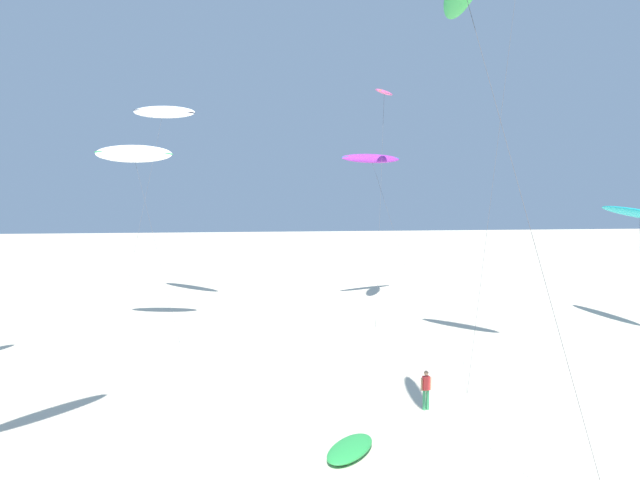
{
  "coord_description": "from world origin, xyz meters",
  "views": [
    {
      "loc": [
        0.77,
        -5.67,
        9.63
      ],
      "look_at": [
        3.75,
        16.54,
        7.98
      ],
      "focal_mm": 39.61,
      "sensor_mm": 36.0,
      "label": 1
    }
  ],
  "objects_px": {
    "grounded_kite_1": "(350,449)",
    "flying_kite_0": "(133,154)",
    "flying_kite_1": "(639,214)",
    "flying_kite_2": "(384,92)",
    "person_near_right": "(426,388)",
    "flying_kite_8": "(371,158)",
    "flying_kite_6": "(163,112)"
  },
  "relations": [
    {
      "from": "grounded_kite_1",
      "to": "person_near_right",
      "type": "height_order",
      "value": "person_near_right"
    },
    {
      "from": "flying_kite_6",
      "to": "grounded_kite_1",
      "type": "relative_size",
      "value": 4.82
    },
    {
      "from": "flying_kite_0",
      "to": "person_near_right",
      "type": "relative_size",
      "value": 7.33
    },
    {
      "from": "flying_kite_6",
      "to": "person_near_right",
      "type": "height_order",
      "value": "flying_kite_6"
    },
    {
      "from": "flying_kite_0",
      "to": "flying_kite_1",
      "type": "height_order",
      "value": "flying_kite_0"
    },
    {
      "from": "flying_kite_6",
      "to": "grounded_kite_1",
      "type": "height_order",
      "value": "flying_kite_6"
    },
    {
      "from": "flying_kite_0",
      "to": "flying_kite_2",
      "type": "height_order",
      "value": "flying_kite_2"
    },
    {
      "from": "flying_kite_2",
      "to": "person_near_right",
      "type": "height_order",
      "value": "flying_kite_2"
    },
    {
      "from": "flying_kite_8",
      "to": "flying_kite_1",
      "type": "bearing_deg",
      "value": -41.09
    },
    {
      "from": "flying_kite_6",
      "to": "person_near_right",
      "type": "xyz_separation_m",
      "value": [
        13.5,
        -29.46,
        -14.81
      ]
    },
    {
      "from": "person_near_right",
      "to": "flying_kite_8",
      "type": "bearing_deg",
      "value": 82.96
    },
    {
      "from": "flying_kite_6",
      "to": "grounded_kite_1",
      "type": "bearing_deg",
      "value": -74.65
    },
    {
      "from": "flying_kite_2",
      "to": "grounded_kite_1",
      "type": "relative_size",
      "value": 5.03
    },
    {
      "from": "flying_kite_0",
      "to": "person_near_right",
      "type": "bearing_deg",
      "value": -52.89
    },
    {
      "from": "flying_kite_1",
      "to": "person_near_right",
      "type": "relative_size",
      "value": 5.14
    },
    {
      "from": "flying_kite_0",
      "to": "flying_kite_6",
      "type": "height_order",
      "value": "flying_kite_6"
    },
    {
      "from": "flying_kite_8",
      "to": "person_near_right",
      "type": "xyz_separation_m",
      "value": [
        -3.59,
        -29.04,
        -11.16
      ]
    },
    {
      "from": "flying_kite_0",
      "to": "flying_kite_1",
      "type": "xyz_separation_m",
      "value": [
        33.9,
        -3.96,
        -4.01
      ]
    },
    {
      "from": "flying_kite_6",
      "to": "flying_kite_8",
      "type": "xyz_separation_m",
      "value": [
        17.09,
        -0.42,
        -3.65
      ]
    },
    {
      "from": "flying_kite_8",
      "to": "person_near_right",
      "type": "height_order",
      "value": "flying_kite_8"
    },
    {
      "from": "grounded_kite_1",
      "to": "person_near_right",
      "type": "distance_m",
      "value": 6.22
    },
    {
      "from": "flying_kite_2",
      "to": "flying_kite_1",
      "type": "bearing_deg",
      "value": -27.89
    },
    {
      "from": "flying_kite_8",
      "to": "flying_kite_6",
      "type": "bearing_deg",
      "value": 178.6
    },
    {
      "from": "grounded_kite_1",
      "to": "person_near_right",
      "type": "relative_size",
      "value": 2.01
    },
    {
      "from": "flying_kite_6",
      "to": "flying_kite_8",
      "type": "relative_size",
      "value": 1.33
    },
    {
      "from": "flying_kite_1",
      "to": "flying_kite_2",
      "type": "height_order",
      "value": "flying_kite_2"
    },
    {
      "from": "grounded_kite_1",
      "to": "flying_kite_0",
      "type": "bearing_deg",
      "value": 113.65
    },
    {
      "from": "flying_kite_1",
      "to": "grounded_kite_1",
      "type": "relative_size",
      "value": 2.56
    },
    {
      "from": "flying_kite_2",
      "to": "flying_kite_6",
      "type": "height_order",
      "value": "flying_kite_2"
    },
    {
      "from": "flying_kite_2",
      "to": "grounded_kite_1",
      "type": "bearing_deg",
      "value": -105.05
    },
    {
      "from": "flying_kite_6",
      "to": "flying_kite_8",
      "type": "bearing_deg",
      "value": -1.4
    },
    {
      "from": "flying_kite_0",
      "to": "flying_kite_6",
      "type": "bearing_deg",
      "value": 83.77
    }
  ]
}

